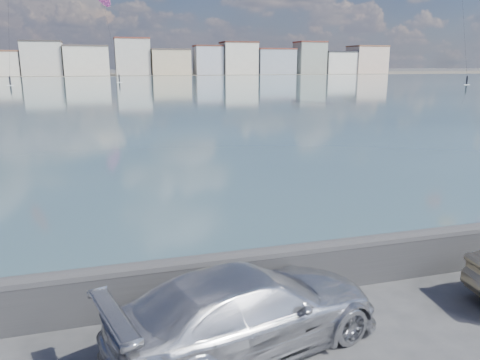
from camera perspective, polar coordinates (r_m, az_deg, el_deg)
name	(u,v)px	position (r m, az deg, el deg)	size (l,w,h in m)	color
bay_water	(110,87)	(97.31, -15.58, 10.82)	(500.00, 177.00, 0.00)	#375A64
far_shore_strip	(104,74)	(205.74, -16.26, 12.25)	(500.00, 60.00, 0.00)	#4C473D
seawall	(210,277)	(9.54, -3.64, -11.75)	(400.00, 0.36, 1.08)	#28282B
far_buildings	(107,59)	(191.71, -15.94, 13.98)	(240.79, 13.26, 14.60)	beige
car_silver	(248,310)	(8.15, 1.01, -15.52)	(1.98, 4.87, 1.41)	silver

